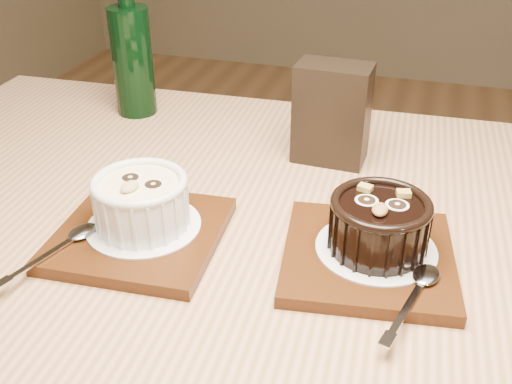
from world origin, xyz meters
TOP-DOWN VIEW (x-y plane):
  - table at (-0.15, -0.22)m, footprint 1.23×0.85m
  - tray_left at (-0.29, -0.27)m, footprint 0.19×0.19m
  - doily_left at (-0.29, -0.27)m, footprint 0.13×0.13m
  - ramekin_white at (-0.29, -0.27)m, footprint 0.11×0.11m
  - spoon_left at (-0.35, -0.34)m, footprint 0.06×0.14m
  - tray_right at (-0.03, -0.24)m, footprint 0.20×0.20m
  - doily_right at (-0.03, -0.23)m, footprint 0.13×0.13m
  - ramekin_dark at (-0.03, -0.23)m, footprint 0.11×0.11m
  - spoon_right at (0.02, -0.30)m, footprint 0.06×0.14m
  - condiment_stand at (-0.12, -0.01)m, footprint 0.10×0.06m
  - green_bottle at (-0.46, 0.06)m, footprint 0.06×0.06m

SIDE VIEW (x-z plane):
  - table at x=-0.15m, z-range 0.28..1.03m
  - tray_left at x=-0.29m, z-range 0.75..0.76m
  - tray_right at x=-0.03m, z-range 0.75..0.76m
  - doily_left at x=-0.29m, z-range 0.77..0.77m
  - doily_right at x=-0.03m, z-range 0.77..0.77m
  - spoon_left at x=-0.35m, z-range 0.77..0.77m
  - spoon_right at x=0.02m, z-range 0.77..0.77m
  - ramekin_dark at x=-0.03m, z-range 0.77..0.83m
  - ramekin_white at x=-0.29m, z-range 0.77..0.83m
  - condiment_stand at x=-0.12m, z-range 0.75..0.89m
  - green_bottle at x=-0.46m, z-range 0.72..0.97m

